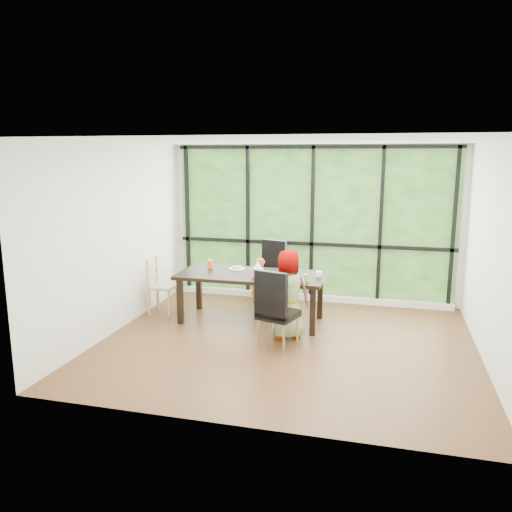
# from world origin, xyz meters

# --- Properties ---
(ground) EXTENTS (5.00, 5.00, 0.00)m
(ground) POSITION_xyz_m (0.00, 0.00, 0.00)
(ground) COLOR black
(ground) RESTS_ON ground
(back_wall) EXTENTS (5.00, 0.00, 5.00)m
(back_wall) POSITION_xyz_m (0.00, 2.25, 1.35)
(back_wall) COLOR silver
(back_wall) RESTS_ON ground
(foliage_backdrop) EXTENTS (4.80, 0.02, 2.65)m
(foliage_backdrop) POSITION_xyz_m (0.00, 2.23, 1.35)
(foliage_backdrop) COLOR #1B491B
(foliage_backdrop) RESTS_ON back_wall
(window_mullions) EXTENTS (4.80, 0.06, 2.65)m
(window_mullions) POSITION_xyz_m (0.00, 2.19, 1.35)
(window_mullions) COLOR black
(window_mullions) RESTS_ON back_wall
(window_sill) EXTENTS (4.80, 0.12, 0.10)m
(window_sill) POSITION_xyz_m (0.00, 2.15, 0.05)
(window_sill) COLOR silver
(window_sill) RESTS_ON ground
(dining_table) EXTENTS (2.27, 1.12, 0.75)m
(dining_table) POSITION_xyz_m (-0.71, 0.78, 0.38)
(dining_table) COLOR black
(dining_table) RESTS_ON ground
(chair_window_leather) EXTENTS (0.57, 0.57, 1.08)m
(chair_window_leather) POSITION_xyz_m (-0.67, 1.77, 0.54)
(chair_window_leather) COLOR black
(chair_window_leather) RESTS_ON ground
(chair_interior_leather) EXTENTS (0.58, 0.58, 1.08)m
(chair_interior_leather) POSITION_xyz_m (-0.08, -0.20, 0.54)
(chair_interior_leather) COLOR black
(chair_interior_leather) RESTS_ON ground
(chair_end_beech) EXTENTS (0.42, 0.44, 0.90)m
(chair_end_beech) POSITION_xyz_m (-2.19, 0.80, 0.45)
(chair_end_beech) COLOR tan
(chair_end_beech) RESTS_ON ground
(child_toddler) EXTENTS (0.35, 0.26, 0.88)m
(child_toddler) POSITION_xyz_m (-0.71, 1.37, 0.44)
(child_toddler) COLOR #D26028
(child_toddler) RESTS_ON ground
(child_older) EXTENTS (0.72, 0.60, 1.26)m
(child_older) POSITION_xyz_m (-0.05, 0.23, 0.63)
(child_older) COLOR slate
(child_older) RESTS_ON ground
(placemat) EXTENTS (0.46, 0.33, 0.01)m
(placemat) POSITION_xyz_m (-0.09, 0.59, 0.75)
(placemat) COLOR tan
(placemat) RESTS_ON dining_table
(plate_far) EXTENTS (0.24, 0.24, 0.02)m
(plate_far) POSITION_xyz_m (-1.01, 1.02, 0.76)
(plate_far) COLOR white
(plate_far) RESTS_ON dining_table
(plate_near) EXTENTS (0.25, 0.25, 0.02)m
(plate_near) POSITION_xyz_m (-0.12, 0.58, 0.76)
(plate_near) COLOR white
(plate_near) RESTS_ON dining_table
(orange_cup) EXTENTS (0.08, 0.08, 0.13)m
(orange_cup) POSITION_xyz_m (-1.44, 0.98, 0.81)
(orange_cup) COLOR #F15C14
(orange_cup) RESTS_ON dining_table
(green_cup) EXTENTS (0.08, 0.08, 0.12)m
(green_cup) POSITION_xyz_m (0.18, 0.47, 0.81)
(green_cup) COLOR #5CC035
(green_cup) RESTS_ON dining_table
(white_mug) EXTENTS (0.08, 0.08, 0.09)m
(white_mug) POSITION_xyz_m (0.31, 0.85, 0.79)
(white_mug) COLOR white
(white_mug) RESTS_ON dining_table
(tissue_box) EXTENTS (0.15, 0.15, 0.13)m
(tissue_box) POSITION_xyz_m (-0.56, 0.61, 0.81)
(tissue_box) COLOR tan
(tissue_box) RESTS_ON dining_table
(crepe_rolls_far) EXTENTS (0.15, 0.12, 0.04)m
(crepe_rolls_far) POSITION_xyz_m (-1.01, 1.02, 0.78)
(crepe_rolls_far) COLOR tan
(crepe_rolls_far) RESTS_ON plate_far
(crepe_rolls_near) EXTENTS (0.05, 0.12, 0.04)m
(crepe_rolls_near) POSITION_xyz_m (-0.12, 0.58, 0.78)
(crepe_rolls_near) COLOR tan
(crepe_rolls_near) RESTS_ON plate_near
(straw_white) EXTENTS (0.01, 0.04, 0.20)m
(straw_white) POSITION_xyz_m (-1.44, 0.98, 0.92)
(straw_white) COLOR white
(straw_white) RESTS_ON orange_cup
(straw_pink) EXTENTS (0.01, 0.04, 0.20)m
(straw_pink) POSITION_xyz_m (0.18, 0.47, 0.91)
(straw_pink) COLOR pink
(straw_pink) RESTS_ON green_cup
(tissue) EXTENTS (0.12, 0.12, 0.11)m
(tissue) POSITION_xyz_m (-0.56, 0.61, 0.93)
(tissue) COLOR white
(tissue) RESTS_ON tissue_box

